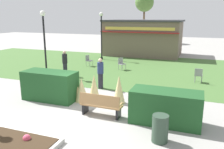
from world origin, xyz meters
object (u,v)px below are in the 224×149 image
at_px(person_standing, 65,63).
at_px(parked_car_west_slot, 129,40).
at_px(trash_bin, 160,129).
at_px(lamppost_mid, 44,35).
at_px(person_strolling, 100,73).
at_px(cafe_chair_west, 121,63).
at_px(park_bench, 101,105).
at_px(cafe_chair_east, 88,60).
at_px(food_kiosk, 144,37).
at_px(tree_left_bg, 144,3).
at_px(lamppost_far, 101,30).
at_px(cafe_chair_center, 199,74).

distance_m(person_standing, parked_car_west_slot, 19.51).
bearing_deg(trash_bin, lamppost_mid, 144.41).
distance_m(lamppost_mid, person_standing, 2.30).
bearing_deg(lamppost_mid, parked_car_west_slot, 89.47).
bearing_deg(person_strolling, lamppost_mid, -163.84).
bearing_deg(cafe_chair_west, trash_bin, -65.00).
height_order(park_bench, cafe_chair_west, park_bench).
bearing_deg(person_standing, cafe_chair_east, 87.25).
relative_size(trash_bin, food_kiosk, 0.12).
bearing_deg(cafe_chair_east, tree_left_bg, 90.22).
bearing_deg(trash_bin, parked_car_west_slot, 108.38).
height_order(food_kiosk, tree_left_bg, tree_left_bg).
bearing_deg(parked_car_west_slot, food_kiosk, -65.00).
bearing_deg(trash_bin, cafe_chair_west, 115.00).
xyz_separation_m(parked_car_west_slot, tree_left_bg, (1.25, 3.40, 5.26)).
bearing_deg(trash_bin, person_strolling, 131.10).
bearing_deg(trash_bin, park_bench, 155.66).
relative_size(lamppost_far, person_standing, 2.53).
xyz_separation_m(cafe_chair_west, cafe_chair_center, (5.46, -1.76, 0.00)).
xyz_separation_m(lamppost_far, cafe_chair_center, (8.59, -5.38, -2.16)).
bearing_deg(parked_car_west_slot, lamppost_mid, -90.53).
bearing_deg(lamppost_far, food_kiosk, 53.39).
bearing_deg(cafe_chair_center, cafe_chair_east, 165.98).
relative_size(food_kiosk, person_strolling, 4.54).
height_order(lamppost_far, food_kiosk, lamppost_far).
distance_m(person_strolling, parked_car_west_slot, 21.82).
bearing_deg(lamppost_far, park_bench, -67.23).
bearing_deg(tree_left_bg, park_bench, -80.27).
distance_m(lamppost_far, tree_left_bg, 16.58).
height_order(parked_car_west_slot, tree_left_bg, tree_left_bg).
bearing_deg(park_bench, food_kiosk, 97.08).
distance_m(cafe_chair_west, cafe_chair_center, 5.73).
xyz_separation_m(cafe_chair_east, person_strolling, (3.27, -5.18, 0.33)).
distance_m(trash_bin, food_kiosk, 17.80).
relative_size(cafe_chair_west, person_standing, 0.53).
height_order(food_kiosk, parked_car_west_slot, food_kiosk).
bearing_deg(cafe_chair_east, cafe_chair_center, -14.02).
height_order(cafe_chair_east, cafe_chair_center, same).
relative_size(food_kiosk, cafe_chair_west, 8.62).
relative_size(person_strolling, parked_car_west_slot, 0.39).
height_order(lamppost_mid, person_standing, lamppost_mid).
height_order(lamppost_far, trash_bin, lamppost_far).
distance_m(cafe_chair_center, tree_left_bg, 23.83).
relative_size(cafe_chair_east, person_strolling, 0.53).
bearing_deg(cafe_chair_east, lamppost_far, 94.34).
bearing_deg(cafe_chair_east, person_strolling, -57.74).
bearing_deg(parked_car_west_slot, tree_left_bg, 69.83).
relative_size(lamppost_far, person_strolling, 2.53).
relative_size(cafe_chair_east, tree_left_bg, 0.12).
bearing_deg(person_strolling, person_standing, -173.23).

